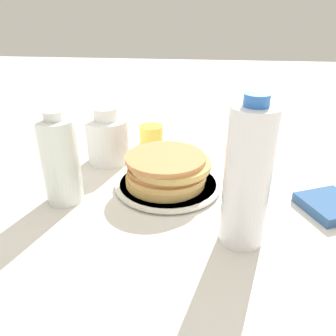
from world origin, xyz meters
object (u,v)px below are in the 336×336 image
object	(u,v)px
cream_jug	(108,139)
water_bottle_mid	(60,161)
water_bottle_near	(247,178)
pancake_stack	(167,169)
plate	(168,184)
juice_glass	(151,135)

from	to	relation	value
cream_jug	water_bottle_mid	bearing A→B (deg)	79.47
water_bottle_near	water_bottle_mid	size ratio (longest dim) A/B	1.33
water_bottle_near	water_bottle_mid	distance (m)	0.36
cream_jug	pancake_stack	bearing A→B (deg)	144.21
plate	cream_jug	size ratio (longest dim) A/B	1.64
plate	water_bottle_mid	distance (m)	0.23
water_bottle_near	cream_jug	bearing A→B (deg)	-42.33
water_bottle_near	water_bottle_mid	bearing A→B (deg)	-14.17
pancake_stack	cream_jug	world-z (taller)	cream_jug
plate	water_bottle_near	bearing A→B (deg)	131.20
cream_jug	juice_glass	bearing A→B (deg)	-125.89
plate	juice_glass	world-z (taller)	juice_glass
juice_glass	cream_jug	distance (m)	0.16
pancake_stack	cream_jug	distance (m)	0.21
juice_glass	water_bottle_mid	bearing A→B (deg)	68.52
pancake_stack	juice_glass	distance (m)	0.26
plate	water_bottle_near	world-z (taller)	water_bottle_near
juice_glass	cream_jug	xyz separation A→B (m)	(0.09, 0.12, 0.03)
juice_glass	pancake_stack	bearing A→B (deg)	107.30
plate	pancake_stack	world-z (taller)	pancake_stack
water_bottle_near	water_bottle_mid	world-z (taller)	water_bottle_near
juice_glass	water_bottle_near	distance (m)	0.48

